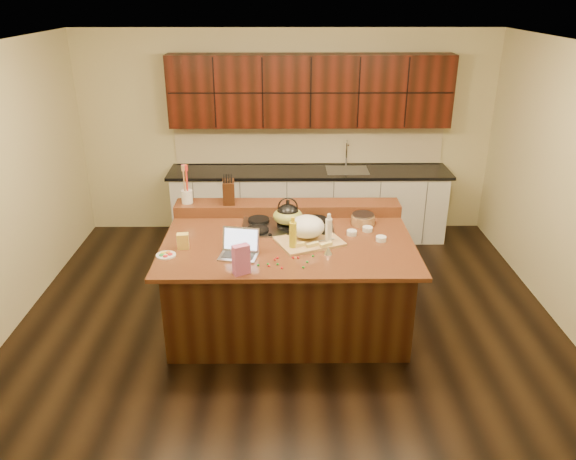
{
  "coord_description": "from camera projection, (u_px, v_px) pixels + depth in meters",
  "views": [
    {
      "loc": [
        -0.04,
        -4.92,
        3.15
      ],
      "look_at": [
        0.0,
        0.05,
        1.0
      ],
      "focal_mm": 35.0,
      "sensor_mm": 36.0,
      "label": 1
    }
  ],
  "objects": [
    {
      "name": "ramekin_c",
      "position": [
        368.0,
        229.0,
        5.59
      ],
      "size": [
        0.12,
        0.12,
        0.04
      ],
      "primitive_type": "cylinder",
      "rotation": [
        0.0,
        0.0,
        -0.17
      ],
      "color": "white",
      "rests_on": "island"
    },
    {
      "name": "gumdrop_8",
      "position": [
        282.0,
        268.0,
        4.84
      ],
      "size": [
        0.02,
        0.02,
        0.02
      ],
      "primitive_type": "ellipsoid",
      "color": "red",
      "rests_on": "island"
    },
    {
      "name": "gumdrop_4",
      "position": [
        269.0,
        266.0,
        4.88
      ],
      "size": [
        0.02,
        0.02,
        0.02
      ],
      "primitive_type": "ellipsoid",
      "color": "red",
      "rests_on": "island"
    },
    {
      "name": "package_box",
      "position": [
        183.0,
        241.0,
        5.2
      ],
      "size": [
        0.11,
        0.08,
        0.15
      ],
      "primitive_type": "cube",
      "rotation": [
        0.0,
        0.0,
        0.1
      ],
      "color": "#E5C350",
      "rests_on": "island"
    },
    {
      "name": "gumdrop_3",
      "position": [
        307.0,
        262.0,
        4.95
      ],
      "size": [
        0.02,
        0.02,
        0.02
      ],
      "primitive_type": "ellipsoid",
      "color": "#198C26",
      "rests_on": "island"
    },
    {
      "name": "room",
      "position": [
        288.0,
        198.0,
        5.23
      ],
      "size": [
        5.52,
        5.02,
        2.72
      ],
      "color": "black",
      "rests_on": "ground"
    },
    {
      "name": "back_counter",
      "position": [
        309.0,
        166.0,
        7.42
      ],
      "size": [
        3.7,
        0.66,
        2.4
      ],
      "color": "silver",
      "rests_on": "ground"
    },
    {
      "name": "ramekin_b",
      "position": [
        381.0,
        239.0,
        5.37
      ],
      "size": [
        0.11,
        0.11,
        0.04
      ],
      "primitive_type": "cylinder",
      "rotation": [
        0.0,
        0.0,
        -0.06
      ],
      "color": "white",
      "rests_on": "island"
    },
    {
      "name": "island",
      "position": [
        288.0,
        281.0,
        5.59
      ],
      "size": [
        2.4,
        1.6,
        0.92
      ],
      "color": "black",
      "rests_on": "ground"
    },
    {
      "name": "wooden_tray",
      "position": [
        308.0,
        230.0,
        5.36
      ],
      "size": [
        0.7,
        0.62,
        0.24
      ],
      "rotation": [
        0.0,
        0.0,
        0.4
      ],
      "color": "tan",
      "rests_on": "island"
    },
    {
      "name": "cooktop",
      "position": [
        288.0,
        226.0,
        5.67
      ],
      "size": [
        0.92,
        0.52,
        0.05
      ],
      "color": "gray",
      "rests_on": "island"
    },
    {
      "name": "gumdrop_10",
      "position": [
        275.0,
        260.0,
        4.99
      ],
      "size": [
        0.02,
        0.02,
        0.02
      ],
      "primitive_type": "ellipsoid",
      "color": "red",
      "rests_on": "island"
    },
    {
      "name": "gumdrop_0",
      "position": [
        293.0,
        257.0,
        5.03
      ],
      "size": [
        0.02,
        0.02,
        0.02
      ],
      "primitive_type": "ellipsoid",
      "color": "red",
      "rests_on": "island"
    },
    {
      "name": "green_bowl",
      "position": [
        288.0,
        216.0,
        5.63
      ],
      "size": [
        0.34,
        0.34,
        0.16
      ],
      "primitive_type": "ellipsoid",
      "rotation": [
        0.0,
        0.0,
        -0.15
      ],
      "color": "olive",
      "rests_on": "cooktop"
    },
    {
      "name": "oil_bottle",
      "position": [
        293.0,
        236.0,
        5.15
      ],
      "size": [
        0.09,
        0.09,
        0.27
      ],
      "primitive_type": "cylinder",
      "rotation": [
        0.0,
        0.0,
        -0.42
      ],
      "color": "gold",
      "rests_on": "island"
    },
    {
      "name": "gumdrop_11",
      "position": [
        313.0,
        256.0,
        5.05
      ],
      "size": [
        0.02,
        0.02,
        0.02
      ],
      "primitive_type": "ellipsoid",
      "color": "#198C26",
      "rests_on": "island"
    },
    {
      "name": "gumdrop_5",
      "position": [
        303.0,
        267.0,
        4.85
      ],
      "size": [
        0.02,
        0.02,
        0.02
      ],
      "primitive_type": "ellipsoid",
      "color": "#198C26",
      "rests_on": "island"
    },
    {
      "name": "gumdrop_7",
      "position": [
        278.0,
        264.0,
        4.9
      ],
      "size": [
        0.02,
        0.02,
        0.02
      ],
      "primitive_type": "ellipsoid",
      "color": "#198C26",
      "rests_on": "island"
    },
    {
      "name": "knife_block",
      "position": [
        229.0,
        192.0,
        5.95
      ],
      "size": [
        0.14,
        0.21,
        0.24
      ],
      "primitive_type": "cube",
      "rotation": [
        0.0,
        0.0,
        0.08
      ],
      "color": "black",
      "rests_on": "back_ledge"
    },
    {
      "name": "gumdrop_1",
      "position": [
        258.0,
        265.0,
        4.89
      ],
      "size": [
        0.02,
        0.02,
        0.02
      ],
      "primitive_type": "ellipsoid",
      "color": "#198C26",
      "rests_on": "island"
    },
    {
      "name": "kitchen_timer",
      "position": [
        328.0,
        250.0,
        5.1
      ],
      "size": [
        0.1,
        0.1,
        0.07
      ],
      "primitive_type": "cone",
      "rotation": [
        0.0,
        0.0,
        0.39
      ],
      "color": "silver",
      "rests_on": "island"
    },
    {
      "name": "strainer_bowl",
      "position": [
        363.0,
        220.0,
        5.75
      ],
      "size": [
        0.31,
        0.31,
        0.09
      ],
      "primitive_type": "cylinder",
      "rotation": [
        0.0,
        0.0,
        0.4
      ],
      "color": "#996B3F",
      "rests_on": "island"
    },
    {
      "name": "utensil_crock",
      "position": [
        187.0,
        197.0,
        5.96
      ],
      "size": [
        0.15,
        0.15,
        0.14
      ],
      "primitive_type": "cylinder",
      "rotation": [
        0.0,
        0.0,
        -0.3
      ],
      "color": "white",
      "rests_on": "back_ledge"
    },
    {
      "name": "candy_plate",
      "position": [
        166.0,
        255.0,
        5.08
      ],
      "size": [
        0.2,
        0.2,
        0.01
      ],
      "primitive_type": "cylinder",
      "rotation": [
        0.0,
        0.0,
        -0.1
      ],
      "color": "white",
      "rests_on": "island"
    },
    {
      "name": "gumdrop_6",
      "position": [
        298.0,
        258.0,
        5.02
      ],
      "size": [
        0.02,
        0.02,
        0.02
      ],
      "primitive_type": "ellipsoid",
      "color": "red",
      "rests_on": "island"
    },
    {
      "name": "ramekin_a",
      "position": [
        352.0,
        233.0,
        5.5
      ],
      "size": [
        0.12,
        0.12,
        0.04
      ],
      "primitive_type": "cylinder",
      "rotation": [
        0.0,
        0.0,
        -0.28
      ],
      "color": "white",
      "rests_on": "island"
    },
    {
      "name": "pink_bag",
      "position": [
        241.0,
        259.0,
        4.71
      ],
      "size": [
        0.16,
        0.13,
        0.26
      ],
      "primitive_type": "cube",
      "rotation": [
        0.0,
        0.0,
        0.49
      ],
      "color": "#C45C93",
      "rests_on": "island"
    },
    {
      "name": "laptop",
      "position": [
        240.0,
        248.0,
        5.08
      ],
      "size": [
        0.38,
        0.32,
        0.23
      ],
      "rotation": [
        0.0,
        0.0,
        -0.17
      ],
      "color": "#B7B7BC",
      "rests_on": "island"
    },
    {
      "name": "gumdrop_9",
      "position": [
        268.0,
        264.0,
        4.91
      ],
      "size": [
        0.02,
        0.02,
        0.02
      ],
      "primitive_type": "ellipsoid",
      "color": "#198C26",
      "rests_on": "island"
    },
    {
      "name": "kettle",
      "position": [
        288.0,
        214.0,
        5.62
      ],
      "size": [
        0.28,
        0.28,
        0.21
      ],
      "primitive_type": "ellipsoid",
      "rotation": [
        0.0,
        0.0,
        -0.28
      ],
      "color": "black",
      "rests_on": "cooktop"
    },
    {
      "name": "vinegar_bottle",
      "position": [
        329.0,
        231.0,
        5.28
      ],
      "size": [
        0.08,
        0.08,
        0.25
      ],
      "primitive_type": "cylinder",
      "rotation": [
        0.0,
        0.0,
        0.38
      ],
      "color": "silver",
      "rests_on": "island"
    },
    {
      "name": "back_ledge",
      "position": [
        288.0,
        208.0,
        6.02
      ],
      "size": [
        2.4,
        0.3,
        0.12
      ],
      "primitive_type": "cube",
      "color": "black",
      "rests_on": "island"
    },
    {
      "name": "gumdrop_2",
      "position": [
        278.0,
        258.0,
        5.02
      ],
      "size": [
        0.02,
        0.02,
        0.02
      ],
      "primitive_type": "ellipsoid",
      "color": "red",
      "rests_on": "island"
    }
  ]
}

